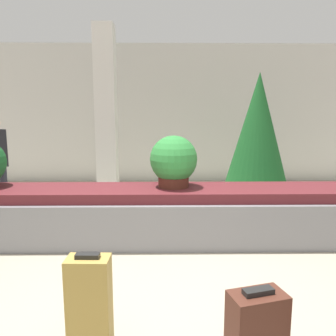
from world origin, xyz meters
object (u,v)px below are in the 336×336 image
at_px(pillar, 106,114).
at_px(suitcase_3, 89,302).
at_px(decorated_tree, 257,134).
at_px(potted_plant_1, 174,162).

distance_m(pillar, suitcase_3, 4.43).
height_order(suitcase_3, decorated_tree, decorated_tree).
bearing_deg(decorated_tree, suitcase_3, -120.07).
height_order(potted_plant_1, decorated_tree, decorated_tree).
xyz_separation_m(pillar, suitcase_3, (0.57, -4.20, -1.28)).
height_order(pillar, decorated_tree, pillar).
relative_size(pillar, suitcase_3, 4.78).
height_order(pillar, suitcase_3, pillar).
relative_size(suitcase_3, potted_plant_1, 1.03).
bearing_deg(potted_plant_1, pillar, 118.91).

